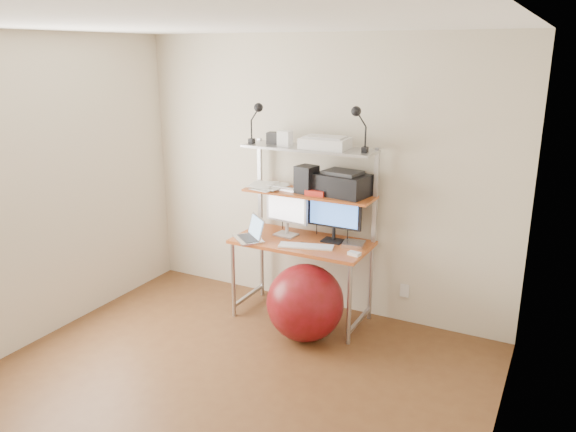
% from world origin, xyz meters
% --- Properties ---
extents(room, '(3.60, 3.60, 3.60)m').
position_xyz_m(room, '(0.00, 0.00, 1.25)').
color(room, brown).
rests_on(room, ground).
extents(computer_desk, '(1.20, 0.60, 1.57)m').
position_xyz_m(computer_desk, '(0.00, 1.50, 0.96)').
color(computer_desk, '#B65823').
rests_on(computer_desk, ground).
extents(desktop, '(1.20, 0.60, 0.00)m').
position_xyz_m(desktop, '(0.00, 1.44, 0.74)').
color(desktop, '#B65823').
rests_on(desktop, computer_desk).
extents(mid_shelf, '(1.18, 0.34, 0.00)m').
position_xyz_m(mid_shelf, '(0.00, 1.57, 1.15)').
color(mid_shelf, '#B65823').
rests_on(mid_shelf, computer_desk).
extents(top_shelf, '(1.18, 0.34, 0.00)m').
position_xyz_m(top_shelf, '(0.00, 1.57, 1.55)').
color(top_shelf, '#A8A8AD').
rests_on(top_shelf, computer_desk).
extents(floor, '(3.60, 3.60, 0.00)m').
position_xyz_m(floor, '(0.00, 0.00, 0.00)').
color(floor, brown).
rests_on(floor, ground).
extents(wall_outlet, '(0.08, 0.01, 0.12)m').
position_xyz_m(wall_outlet, '(0.85, 1.79, 0.30)').
color(wall_outlet, silver).
rests_on(wall_outlet, room).
extents(monitor_silver, '(0.43, 0.17, 0.48)m').
position_xyz_m(monitor_silver, '(-0.19, 1.52, 0.99)').
color(monitor_silver, silver).
rests_on(monitor_silver, desktop).
extents(monitor_black, '(0.50, 0.14, 0.50)m').
position_xyz_m(monitor_black, '(0.25, 1.56, 0.99)').
color(monitor_black, black).
rests_on(monitor_black, desktop).
extents(laptop, '(0.38, 0.37, 0.26)m').
position_xyz_m(laptop, '(-0.41, 1.27, 0.78)').
color(laptop, silver).
rests_on(laptop, desktop).
extents(keyboard, '(0.48, 0.25, 0.01)m').
position_xyz_m(keyboard, '(0.10, 1.31, 0.75)').
color(keyboard, silver).
rests_on(keyboard, desktop).
extents(mouse, '(0.11, 0.08, 0.03)m').
position_xyz_m(mouse, '(0.54, 1.31, 0.75)').
color(mouse, silver).
rests_on(mouse, desktop).
extents(mac_mini, '(0.20, 0.20, 0.03)m').
position_xyz_m(mac_mini, '(0.45, 1.52, 0.76)').
color(mac_mini, silver).
rests_on(mac_mini, desktop).
extents(phone, '(0.09, 0.14, 0.01)m').
position_xyz_m(phone, '(0.04, 1.32, 0.74)').
color(phone, black).
rests_on(phone, desktop).
extents(printer, '(0.49, 0.38, 0.21)m').
position_xyz_m(printer, '(0.30, 1.61, 1.25)').
color(printer, black).
rests_on(printer, mid_shelf).
extents(nas_cube, '(0.19, 0.19, 0.24)m').
position_xyz_m(nas_cube, '(-0.01, 1.55, 1.27)').
color(nas_cube, black).
rests_on(nas_cube, mid_shelf).
extents(red_box, '(0.18, 0.12, 0.05)m').
position_xyz_m(red_box, '(0.10, 1.51, 1.17)').
color(red_box, red).
rests_on(red_box, mid_shelf).
extents(scanner, '(0.41, 0.28, 0.11)m').
position_xyz_m(scanner, '(0.15, 1.56, 1.60)').
color(scanner, silver).
rests_on(scanner, top_shelf).
extents(box_white, '(0.11, 0.10, 0.13)m').
position_xyz_m(box_white, '(-0.22, 1.53, 1.62)').
color(box_white, silver).
rests_on(box_white, top_shelf).
extents(box_grey, '(0.12, 0.12, 0.10)m').
position_xyz_m(box_grey, '(-0.36, 1.59, 1.60)').
color(box_grey, '#2D2D30').
rests_on(box_grey, top_shelf).
extents(clip_lamp_left, '(0.14, 0.08, 0.36)m').
position_xyz_m(clip_lamp_left, '(-0.48, 1.50, 1.81)').
color(clip_lamp_left, black).
rests_on(clip_lamp_left, top_shelf).
extents(clip_lamp_right, '(0.15, 0.08, 0.37)m').
position_xyz_m(clip_lamp_right, '(0.45, 1.53, 1.82)').
color(clip_lamp_right, black).
rests_on(clip_lamp_right, top_shelf).
extents(exercise_ball, '(0.65, 0.65, 0.65)m').
position_xyz_m(exercise_ball, '(0.19, 1.11, 0.33)').
color(exercise_ball, maroon).
rests_on(exercise_ball, floor).
extents(paper_stack, '(0.36, 0.40, 0.03)m').
position_xyz_m(paper_stack, '(-0.40, 1.56, 1.17)').
color(paper_stack, white).
rests_on(paper_stack, mid_shelf).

